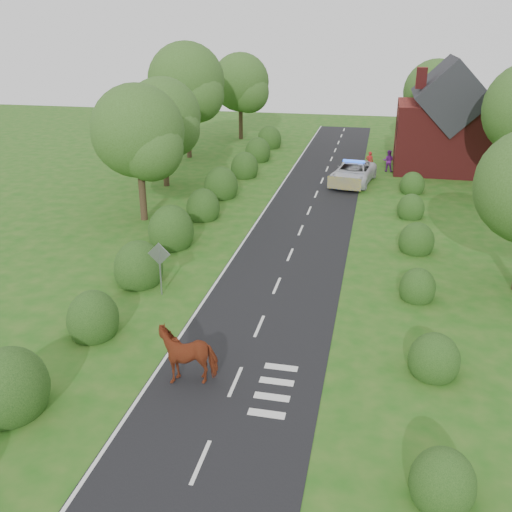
% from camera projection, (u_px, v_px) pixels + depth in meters
% --- Properties ---
extents(ground, '(120.00, 120.00, 0.00)m').
position_uv_depth(ground, '(259.00, 327.00, 23.34)').
color(ground, '#1D5B14').
extents(road, '(6.00, 70.00, 0.02)m').
position_uv_depth(road, '(307.00, 215.00, 36.91)').
color(road, black).
rests_on(road, ground).
extents(road_markings, '(4.96, 70.00, 0.01)m').
position_uv_depth(road_markings, '(277.00, 223.00, 35.35)').
color(road_markings, white).
rests_on(road_markings, road).
extents(hedgerow_left, '(2.75, 50.41, 3.00)m').
position_uv_depth(hedgerow_left, '(195.00, 213.00, 34.92)').
color(hedgerow_left, '#153811').
rests_on(hedgerow_left, ground).
extents(hedgerow_right, '(2.10, 45.78, 2.10)m').
position_uv_depth(hedgerow_right, '(415.00, 234.00, 31.98)').
color(hedgerow_right, '#153811').
rests_on(hedgerow_right, ground).
extents(tree_left_a, '(5.74, 5.60, 8.38)m').
position_uv_depth(tree_left_a, '(141.00, 135.00, 33.98)').
color(tree_left_a, '#332316').
rests_on(tree_left_a, ground).
extents(tree_left_b, '(5.74, 5.60, 8.07)m').
position_uv_depth(tree_left_b, '(165.00, 119.00, 41.62)').
color(tree_left_b, '#332316').
rests_on(tree_left_b, ground).
extents(tree_left_c, '(6.97, 6.80, 10.22)m').
position_uv_depth(tree_left_c, '(189.00, 85.00, 50.37)').
color(tree_left_c, '#332316').
rests_on(tree_left_c, ground).
extents(tree_left_d, '(6.15, 6.00, 8.89)m').
position_uv_depth(tree_left_d, '(243.00, 85.00, 59.29)').
color(tree_left_d, '#332316').
rests_on(tree_left_d, ground).
extents(tree_right_c, '(6.15, 6.00, 8.58)m').
position_uv_depth(tree_right_c, '(438.00, 94.00, 53.76)').
color(tree_right_c, '#332316').
rests_on(tree_right_c, ground).
extents(road_sign, '(1.06, 0.08, 2.53)m').
position_uv_depth(road_sign, '(160.00, 261.00, 25.51)').
color(road_sign, gray).
rests_on(road_sign, ground).
extents(house, '(8.00, 7.40, 9.17)m').
position_uv_depth(house, '(446.00, 124.00, 47.19)').
color(house, maroon).
rests_on(house, ground).
extents(cow, '(2.65, 1.95, 1.68)m').
position_uv_depth(cow, '(188.00, 356.00, 19.73)').
color(cow, maroon).
rests_on(cow, ground).
extents(police_van, '(3.67, 6.42, 1.82)m').
position_uv_depth(police_van, '(353.00, 173.00, 43.98)').
color(police_van, silver).
rests_on(police_van, ground).
extents(pedestrian_red, '(0.63, 0.42, 1.70)m').
position_uv_depth(pedestrian_red, '(369.00, 162.00, 47.56)').
color(pedestrian_red, '#A61C1C').
rests_on(pedestrian_red, ground).
extents(pedestrian_purple, '(0.95, 0.78, 1.80)m').
position_uv_depth(pedestrian_purple, '(388.00, 161.00, 47.63)').
color(pedestrian_purple, '#621A7A').
rests_on(pedestrian_purple, ground).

